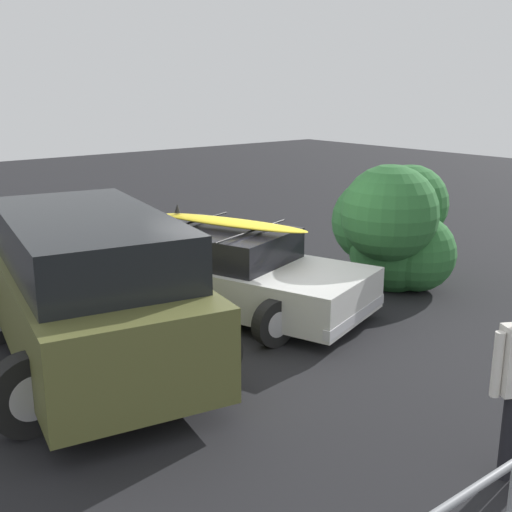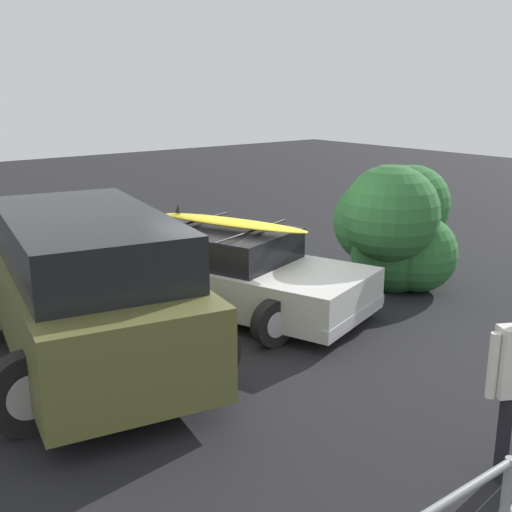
% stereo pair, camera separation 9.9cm
% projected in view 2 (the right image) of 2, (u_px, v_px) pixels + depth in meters
% --- Properties ---
extents(ground_plane, '(44.00, 44.00, 0.02)m').
position_uv_depth(ground_plane, '(261.00, 313.00, 9.61)').
color(ground_plane, black).
rests_on(ground_plane, ground).
extents(sedan_car, '(3.10, 4.53, 1.50)m').
position_uv_depth(sedan_car, '(229.00, 271.00, 9.64)').
color(sedan_car, silver).
rests_on(sedan_car, ground).
extents(suv_car, '(3.17, 4.68, 1.87)m').
position_uv_depth(suv_car, '(88.00, 288.00, 7.60)').
color(suv_car, brown).
rests_on(suv_car, ground).
extents(bush_near_left, '(2.41, 2.13, 2.18)m').
position_uv_depth(bush_near_left, '(396.00, 228.00, 10.54)').
color(bush_near_left, brown).
rests_on(bush_near_left, ground).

